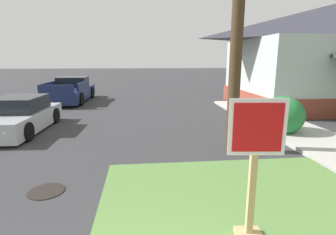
{
  "coord_description": "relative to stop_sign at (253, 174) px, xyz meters",
  "views": [
    {
      "loc": [
        0.42,
        -1.28,
        2.57
      ],
      "look_at": [
        1.04,
        4.75,
        1.23
      ],
      "focal_mm": 28.08,
      "sensor_mm": 36.0,
      "label": 1
    }
  ],
  "objects": [
    {
      "name": "parked_sedan_silver",
      "position": [
        -5.91,
        6.69,
        -0.52
      ],
      "size": [
        1.95,
        4.12,
        1.25
      ],
      "color": "#ADB2B7",
      "rests_on": "ground"
    },
    {
      "name": "shrub_by_curb",
      "position": [
        3.37,
        5.28,
        -0.39
      ],
      "size": [
        1.48,
        1.48,
        1.34
      ],
      "primitive_type": "ellipsoid",
      "color": "#247436",
      "rests_on": "ground"
    },
    {
      "name": "stop_sign",
      "position": [
        0.0,
        0.0,
        0.0
      ],
      "size": [
        0.75,
        0.32,
        2.01
      ],
      "color": "tan",
      "rests_on": "grass_corner_patch"
    },
    {
      "name": "pickup_truck_navy",
      "position": [
        -5.85,
        13.72,
        -0.45
      ],
      "size": [
        2.25,
        5.24,
        1.48
      ],
      "color": "#19234C",
      "rests_on": "ground"
    },
    {
      "name": "sidewalk_strip",
      "position": [
        4.01,
        4.05,
        -1.0
      ],
      "size": [
        2.2,
        16.14,
        0.12
      ],
      "primitive_type": "cube",
      "color": "#B2AFA8",
      "rests_on": "ground"
    },
    {
      "name": "manhole_cover",
      "position": [
        -3.4,
        1.84,
        -1.05
      ],
      "size": [
        0.7,
        0.7,
        0.02
      ],
      "primitive_type": "cylinder",
      "color": "black",
      "rests_on": "ground"
    }
  ]
}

